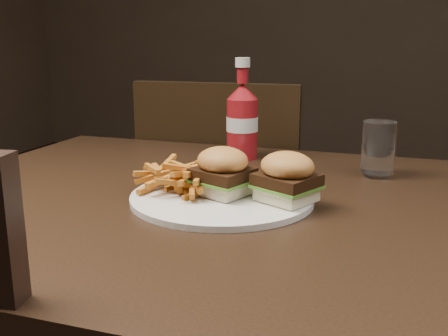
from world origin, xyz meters
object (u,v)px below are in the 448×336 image
(dining_table, at_px, (269,216))
(tumbler, at_px, (379,147))
(ketchup_bottle, at_px, (242,130))
(chair_far, at_px, (235,236))
(plate, at_px, (222,197))

(dining_table, bearing_deg, tumbler, 55.87)
(ketchup_bottle, relative_size, tumbler, 1.37)
(chair_far, height_order, plate, plate)
(dining_table, bearing_deg, ketchup_bottle, 114.36)
(dining_table, distance_m, chair_far, 0.74)
(chair_far, distance_m, plate, 0.73)
(dining_table, xyz_separation_m, tumbler, (0.15, 0.22, 0.08))
(chair_far, xyz_separation_m, tumbler, (0.40, -0.41, 0.38))
(chair_far, xyz_separation_m, ketchup_bottle, (0.12, -0.34, 0.38))
(chair_far, bearing_deg, ketchup_bottle, 106.90)
(dining_table, distance_m, tumbler, 0.28)
(ketchup_bottle, bearing_deg, dining_table, -65.64)
(plate, relative_size, tumbler, 3.05)
(ketchup_bottle, distance_m, tumbler, 0.29)
(plate, height_order, ketchup_bottle, ketchup_bottle)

